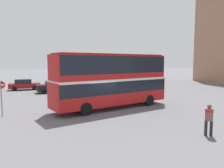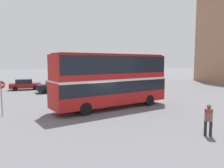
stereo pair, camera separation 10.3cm
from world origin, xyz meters
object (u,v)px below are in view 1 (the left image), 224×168
(pedestrian_foreground, at_px, (209,117))
(no_entry_sign, at_px, (1,93))
(parked_car_kerb_far, at_px, (24,85))
(double_decker_bus, at_px, (112,77))
(parked_car_kerb_near, at_px, (123,81))
(parked_car_side_street, at_px, (54,87))

(pedestrian_foreground, distance_m, no_entry_sign, 14.24)
(parked_car_kerb_far, bearing_deg, double_decker_bus, -64.04)
(pedestrian_foreground, relative_size, no_entry_sign, 0.66)
(parked_car_kerb_near, height_order, parked_car_kerb_far, parked_car_kerb_near)
(pedestrian_foreground, xyz_separation_m, parked_car_kerb_near, (2.33, 25.09, -0.29))
(parked_car_kerb_near, height_order, parked_car_side_street, parked_car_kerb_near)
(double_decker_bus, relative_size, parked_car_kerb_near, 2.29)
(double_decker_bus, distance_m, parked_car_kerb_far, 18.11)
(double_decker_bus, bearing_deg, parked_car_side_street, 93.52)
(parked_car_kerb_near, distance_m, parked_car_side_street, 12.41)
(no_entry_sign, bearing_deg, pedestrian_foreground, -30.70)
(parked_car_kerb_far, bearing_deg, parked_car_side_street, -47.91)
(double_decker_bus, xyz_separation_m, pedestrian_foreground, (3.52, -8.37, -1.63))
(double_decker_bus, height_order, no_entry_sign, double_decker_bus)
(parked_car_kerb_near, bearing_deg, pedestrian_foreground, 91.89)
(parked_car_kerb_far, bearing_deg, pedestrian_foreground, -67.22)
(pedestrian_foreground, bearing_deg, parked_car_kerb_far, -114.84)
(parked_car_kerb_near, bearing_deg, double_decker_bus, 77.91)
(parked_car_kerb_near, distance_m, parked_car_kerb_far, 15.55)
(parked_car_side_street, bearing_deg, parked_car_kerb_far, -53.91)
(parked_car_kerb_near, xyz_separation_m, parked_car_side_street, (-11.22, -5.28, -0.00))
(double_decker_bus, distance_m, pedestrian_foreground, 9.22)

